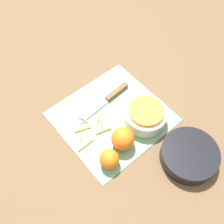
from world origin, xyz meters
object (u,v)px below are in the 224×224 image
(bowl_dark, at_px, (189,155))
(knife, at_px, (112,96))
(orange_left, at_px, (123,139))
(orange_right, at_px, (109,159))
(bowl_speckled, at_px, (146,115))

(bowl_dark, relative_size, knife, 0.77)
(knife, relative_size, orange_left, 3.11)
(orange_right, bearing_deg, bowl_dark, 143.92)
(bowl_dark, bearing_deg, orange_right, -36.08)
(knife, bearing_deg, orange_right, 44.48)
(orange_left, xyz_separation_m, orange_right, (0.08, 0.03, -0.01))
(bowl_dark, height_order, knife, bowl_dark)
(bowl_speckled, height_order, knife, bowl_speckled)
(bowl_dark, distance_m, knife, 0.38)
(orange_right, bearing_deg, bowl_speckled, -167.70)
(knife, bearing_deg, bowl_speckled, 94.98)
(bowl_speckled, distance_m, bowl_dark, 0.21)
(bowl_speckled, xyz_separation_m, orange_right, (0.22, 0.05, 0.00))
(bowl_dark, xyz_separation_m, orange_right, (0.22, -0.16, 0.01))
(knife, xyz_separation_m, orange_right, (0.19, 0.21, 0.03))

